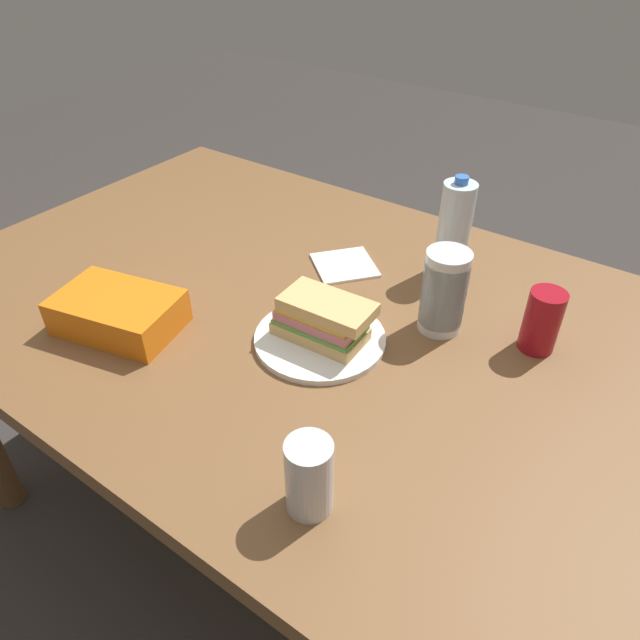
{
  "coord_description": "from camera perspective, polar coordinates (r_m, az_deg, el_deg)",
  "views": [
    {
      "loc": [
        0.6,
        -0.77,
        1.43
      ],
      "look_at": [
        0.1,
        -0.07,
        0.78
      ],
      "focal_mm": 32.81,
      "sensor_mm": 36.0,
      "label": 1
    }
  ],
  "objects": [
    {
      "name": "ground_plane",
      "position": [
        1.73,
        -1.41,
        -18.56
      ],
      "size": [
        8.0,
        8.0,
        0.0
      ],
      "primitive_type": "plane",
      "color": "#383330"
    },
    {
      "name": "dining_table",
      "position": [
        1.25,
        -1.85,
        -1.54
      ],
      "size": [
        1.6,
        1.05,
        0.73
      ],
      "color": "brown",
      "rests_on": "ground_plane"
    },
    {
      "name": "paper_plate",
      "position": [
        1.1,
        0.0,
        -1.82
      ],
      "size": [
        0.25,
        0.25,
        0.01
      ],
      "primitive_type": "cylinder",
      "color": "white",
      "rests_on": "dining_table"
    },
    {
      "name": "sandwich",
      "position": [
        1.07,
        0.22,
        0.11
      ],
      "size": [
        0.19,
        0.1,
        0.08
      ],
      "color": "#DBB26B",
      "rests_on": "paper_plate"
    },
    {
      "name": "soda_can_red",
      "position": [
        1.13,
        20.84,
        -0.09
      ],
      "size": [
        0.07,
        0.07,
        0.12
      ],
      "primitive_type": "cylinder",
      "color": "maroon",
      "rests_on": "dining_table"
    },
    {
      "name": "chip_bag",
      "position": [
        1.19,
        -19.07,
        0.73
      ],
      "size": [
        0.26,
        0.2,
        0.07
      ],
      "primitive_type": "cube",
      "rotation": [
        0.0,
        0.0,
        3.37
      ],
      "color": "orange",
      "rests_on": "dining_table"
    },
    {
      "name": "water_bottle_tall",
      "position": [
        1.28,
        12.95,
        8.6
      ],
      "size": [
        0.07,
        0.07,
        0.23
      ],
      "color": "silver",
      "rests_on": "dining_table"
    },
    {
      "name": "plastic_cup_stack",
      "position": [
        1.12,
        11.99,
        2.73
      ],
      "size": [
        0.08,
        0.08,
        0.17
      ],
      "color": "silver",
      "rests_on": "dining_table"
    },
    {
      "name": "soda_can_silver",
      "position": [
        0.81,
        -1.07,
        -15.02
      ],
      "size": [
        0.07,
        0.07,
        0.12
      ],
      "primitive_type": "cylinder",
      "color": "silver",
      "rests_on": "dining_table"
    },
    {
      "name": "paper_napkin",
      "position": [
        1.32,
        2.41,
        5.36
      ],
      "size": [
        0.18,
        0.18,
        0.01
      ],
      "primitive_type": "cube",
      "rotation": [
        0.0,
        0.0,
        0.88
      ],
      "color": "white",
      "rests_on": "dining_table"
    }
  ]
}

